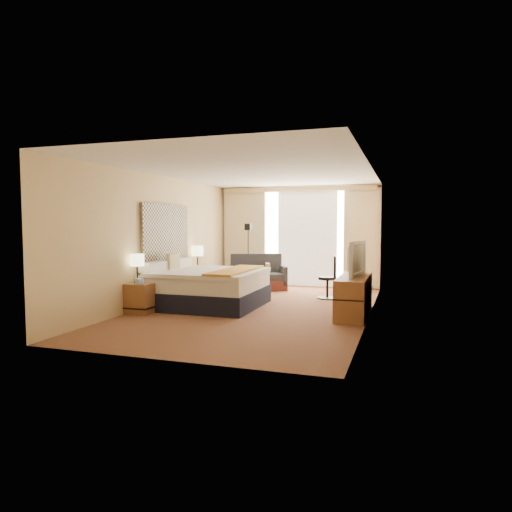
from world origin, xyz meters
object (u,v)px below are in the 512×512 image
(bed, at_px, (206,287))
(loveseat, at_px, (257,278))
(floor_lamp, at_px, (248,242))
(media_dresser, at_px, (354,295))
(television, at_px, (352,258))
(lamp_right, at_px, (197,251))
(nightstand_right, at_px, (200,282))
(lamp_left, at_px, (137,261))
(nightstand_left, at_px, (142,298))
(desk_chair, at_px, (330,280))

(bed, relative_size, loveseat, 1.34)
(floor_lamp, bearing_deg, media_dresser, -43.14)
(floor_lamp, height_order, television, floor_lamp)
(loveseat, height_order, floor_lamp, floor_lamp)
(media_dresser, relative_size, lamp_right, 3.19)
(floor_lamp, bearing_deg, nightstand_right, -118.21)
(nightstand_right, xyz_separation_m, media_dresser, (3.70, -1.45, 0.07))
(media_dresser, bearing_deg, lamp_left, -163.72)
(nightstand_right, distance_m, lamp_right, 0.71)
(media_dresser, distance_m, lamp_left, 3.96)
(bed, height_order, floor_lamp, floor_lamp)
(nightstand_right, bearing_deg, media_dresser, -21.40)
(nightstand_right, height_order, lamp_left, lamp_left)
(media_dresser, bearing_deg, bed, -179.53)
(media_dresser, relative_size, floor_lamp, 1.10)
(nightstand_left, xyz_separation_m, lamp_left, (-0.06, -0.05, 0.69))
(bed, relative_size, desk_chair, 2.25)
(desk_chair, distance_m, television, 1.87)
(lamp_right, bearing_deg, desk_chair, 4.10)
(media_dresser, height_order, television, television)
(nightstand_left, height_order, nightstand_right, same)
(nightstand_left, relative_size, nightstand_right, 1.00)
(lamp_left, height_order, lamp_right, lamp_right)
(floor_lamp, bearing_deg, lamp_right, -119.32)
(media_dresser, xyz_separation_m, lamp_right, (-3.75, 1.41, 0.64))
(nightstand_left, height_order, desk_chair, desk_chair)
(desk_chair, bearing_deg, media_dresser, -71.78)
(bed, xyz_separation_m, desk_chair, (2.19, 1.66, 0.04))
(media_dresser, xyz_separation_m, floor_lamp, (-2.98, 2.79, 0.81))
(bed, distance_m, desk_chair, 2.75)
(nightstand_right, relative_size, media_dresser, 0.31)
(desk_chair, bearing_deg, bed, -147.86)
(nightstand_left, xyz_separation_m, floor_lamp, (0.72, 3.84, 0.88))
(bed, xyz_separation_m, lamp_right, (-0.86, 1.44, 0.61))
(bed, relative_size, floor_lamp, 1.29)
(floor_lamp, relative_size, lamp_left, 3.08)
(nightstand_left, distance_m, media_dresser, 3.85)
(loveseat, xyz_separation_m, desk_chair, (1.94, -0.86, 0.13))
(desk_chair, bearing_deg, loveseat, 151.21)
(floor_lamp, xyz_separation_m, lamp_left, (-0.78, -3.89, -0.20))
(loveseat, distance_m, lamp_left, 3.82)
(loveseat, distance_m, desk_chair, 2.12)
(media_dresser, bearing_deg, loveseat, 136.62)
(loveseat, distance_m, television, 3.67)
(lamp_right, bearing_deg, nightstand_right, 33.55)
(nightstand_left, distance_m, bed, 1.31)
(loveseat, relative_size, lamp_right, 2.80)
(desk_chair, xyz_separation_m, television, (0.65, -1.65, 0.59))
(loveseat, distance_m, floor_lamp, 0.98)
(bed, height_order, lamp_right, lamp_right)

